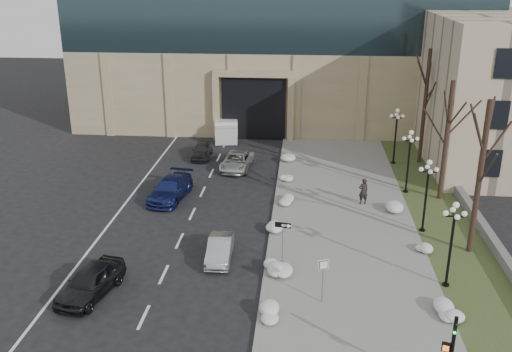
# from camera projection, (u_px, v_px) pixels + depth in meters

# --- Properties ---
(ground) EXTENTS (160.00, 160.00, 0.00)m
(ground) POSITION_uv_depth(u_px,v_px,m) (279.00, 352.00, 24.46)
(ground) COLOR black
(ground) RESTS_ON ground
(sidewalk) EXTENTS (9.00, 40.00, 0.12)m
(sidewalk) POSITION_uv_depth(u_px,v_px,m) (343.00, 218.00, 37.24)
(sidewalk) COLOR gray
(sidewalk) RESTS_ON ground
(curb) EXTENTS (0.30, 40.00, 0.14)m
(curb) POSITION_uv_depth(u_px,v_px,m) (274.00, 216.00, 37.61)
(curb) COLOR gray
(curb) RESTS_ON ground
(grass_strip) EXTENTS (4.00, 40.00, 0.10)m
(grass_strip) POSITION_uv_depth(u_px,v_px,m) (445.00, 222.00, 36.72)
(grass_strip) COLOR #3A4C26
(grass_strip) RESTS_ON ground
(stone_wall) EXTENTS (0.50, 30.00, 0.70)m
(stone_wall) POSITION_uv_depth(u_px,v_px,m) (469.00, 207.00, 38.32)
(stone_wall) COLOR slate
(stone_wall) RESTS_ON ground
(car_a) EXTENTS (2.76, 4.79, 1.54)m
(car_a) POSITION_uv_depth(u_px,v_px,m) (91.00, 282.00, 28.43)
(car_a) COLOR black
(car_a) RESTS_ON ground
(car_b) EXTENTS (1.43, 3.80, 1.24)m
(car_b) POSITION_uv_depth(u_px,v_px,m) (220.00, 249.00, 31.99)
(car_b) COLOR #9B9DA2
(car_b) RESTS_ON ground
(car_c) EXTENTS (2.78, 5.36, 1.49)m
(car_c) POSITION_uv_depth(u_px,v_px,m) (170.00, 189.00, 40.35)
(car_c) COLOR navy
(car_c) RESTS_ON ground
(car_d) EXTENTS (2.69, 4.92, 1.31)m
(car_d) POSITION_uv_depth(u_px,v_px,m) (237.00, 161.00, 46.39)
(car_d) COLOR #BBBBBB
(car_d) RESTS_ON ground
(car_e) EXTENTS (1.65, 3.87, 1.30)m
(car_e) POSITION_uv_depth(u_px,v_px,m) (202.00, 150.00, 49.07)
(car_e) COLOR #29292D
(car_e) RESTS_ON ground
(pedestrian) EXTENTS (0.77, 0.62, 1.85)m
(pedestrian) POSITION_uv_depth(u_px,v_px,m) (363.00, 191.00, 39.12)
(pedestrian) COLOR black
(pedestrian) RESTS_ON sidewalk
(box_truck) EXTENTS (2.93, 6.37, 1.95)m
(box_truck) POSITION_uv_depth(u_px,v_px,m) (226.00, 127.00, 54.96)
(box_truck) COLOR beige
(box_truck) RESTS_ON ground
(one_way_sign) EXTENTS (0.94, 0.34, 2.52)m
(one_way_sign) POSITION_uv_depth(u_px,v_px,m) (286.00, 230.00, 30.93)
(one_way_sign) COLOR slate
(one_way_sign) RESTS_ON ground
(keep_sign) EXTENTS (0.51, 0.21, 2.44)m
(keep_sign) POSITION_uv_depth(u_px,v_px,m) (323.00, 272.00, 27.30)
(keep_sign) COLOR slate
(keep_sign) RESTS_ON ground
(snow_clump_b) EXTENTS (1.10, 1.60, 0.36)m
(snow_clump_b) POSITION_uv_depth(u_px,v_px,m) (269.00, 313.00, 26.67)
(snow_clump_b) COLOR silver
(snow_clump_b) RESTS_ON sidewalk
(snow_clump_c) EXTENTS (1.10, 1.60, 0.36)m
(snow_clump_c) POSITION_uv_depth(u_px,v_px,m) (276.00, 269.00, 30.57)
(snow_clump_c) COLOR silver
(snow_clump_c) RESTS_ON sidewalk
(snow_clump_d) EXTENTS (1.10, 1.60, 0.36)m
(snow_clump_d) POSITION_uv_depth(u_px,v_px,m) (275.00, 228.00, 35.36)
(snow_clump_d) COLOR silver
(snow_clump_d) RESTS_ON sidewalk
(snow_clump_e) EXTENTS (1.10, 1.60, 0.36)m
(snow_clump_e) POSITION_uv_depth(u_px,v_px,m) (283.00, 201.00, 39.41)
(snow_clump_e) COLOR silver
(snow_clump_e) RESTS_ON sidewalk
(snow_clump_f) EXTENTS (1.10, 1.60, 0.36)m
(snow_clump_f) POSITION_uv_depth(u_px,v_px,m) (283.00, 179.00, 43.50)
(snow_clump_f) COLOR silver
(snow_clump_f) RESTS_ON sidewalk
(snow_clump_g) EXTENTS (1.10, 1.60, 0.36)m
(snow_clump_g) POSITION_uv_depth(u_px,v_px,m) (288.00, 159.00, 47.91)
(snow_clump_g) COLOR silver
(snow_clump_g) RESTS_ON sidewalk
(snow_clump_h) EXTENTS (1.10, 1.60, 0.36)m
(snow_clump_h) POSITION_uv_depth(u_px,v_px,m) (447.00, 313.00, 26.67)
(snow_clump_h) COLOR silver
(snow_clump_h) RESTS_ON sidewalk
(snow_clump_i) EXTENTS (1.10, 1.60, 0.36)m
(snow_clump_i) POSITION_uv_depth(u_px,v_px,m) (425.00, 250.00, 32.54)
(snow_clump_i) COLOR silver
(snow_clump_i) RESTS_ON sidewalk
(snow_clump_j) EXTENTS (1.10, 1.60, 0.36)m
(snow_clump_j) POSITION_uv_depth(u_px,v_px,m) (400.00, 209.00, 38.09)
(snow_clump_j) COLOR silver
(snow_clump_j) RESTS_ON sidewalk
(lamppost_a) EXTENTS (1.18, 1.18, 4.76)m
(lamppost_a) POSITION_uv_depth(u_px,v_px,m) (452.00, 233.00, 28.33)
(lamppost_a) COLOR black
(lamppost_a) RESTS_ON ground
(lamppost_b) EXTENTS (1.18, 1.18, 4.76)m
(lamppost_b) POSITION_uv_depth(u_px,v_px,m) (427.00, 186.00, 34.41)
(lamppost_b) COLOR black
(lamppost_b) RESTS_ON ground
(lamppost_c) EXTENTS (1.18, 1.18, 4.76)m
(lamppost_c) POSITION_uv_depth(u_px,v_px,m) (409.00, 153.00, 40.49)
(lamppost_c) COLOR black
(lamppost_c) RESTS_ON ground
(lamppost_d) EXTENTS (1.18, 1.18, 4.76)m
(lamppost_d) POSITION_uv_depth(u_px,v_px,m) (396.00, 129.00, 46.56)
(lamppost_d) COLOR black
(lamppost_d) RESTS_ON ground
(tree_near) EXTENTS (3.20, 3.20, 9.00)m
(tree_near) POSITION_uv_depth(u_px,v_px,m) (483.00, 157.00, 30.94)
(tree_near) COLOR black
(tree_near) RESTS_ON ground
(tree_mid) EXTENTS (3.20, 3.20, 8.50)m
(tree_mid) POSITION_uv_depth(u_px,v_px,m) (448.00, 124.00, 38.53)
(tree_mid) COLOR black
(tree_mid) RESTS_ON ground
(tree_far) EXTENTS (3.20, 3.20, 9.50)m
(tree_far) POSITION_uv_depth(u_px,v_px,m) (426.00, 91.00, 45.79)
(tree_far) COLOR black
(tree_far) RESTS_ON ground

